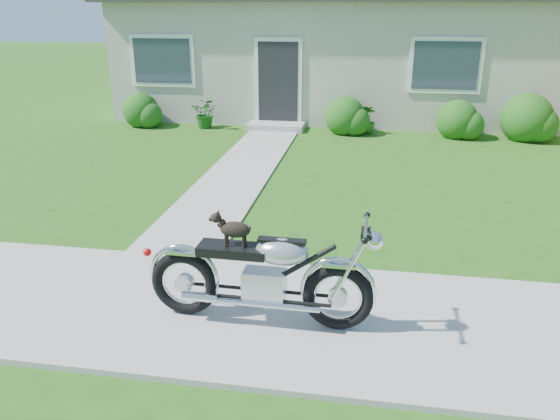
# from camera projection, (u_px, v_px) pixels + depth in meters

# --- Properties ---
(ground) EXTENTS (80.00, 80.00, 0.00)m
(ground) POSITION_uv_depth(u_px,v_px,m) (274.00, 315.00, 5.49)
(ground) COLOR #235114
(ground) RESTS_ON ground
(sidewalk) EXTENTS (24.00, 2.20, 0.04)m
(sidewalk) POSITION_uv_depth(u_px,v_px,m) (274.00, 313.00, 5.49)
(sidewalk) COLOR #9E9B93
(sidewalk) RESTS_ON ground
(walkway) EXTENTS (1.20, 8.00, 0.03)m
(walkway) POSITION_uv_depth(u_px,v_px,m) (243.00, 169.00, 10.34)
(walkway) COLOR #9E9B93
(walkway) RESTS_ON ground
(house) EXTENTS (12.60, 7.03, 4.50)m
(house) POSITION_uv_depth(u_px,v_px,m) (347.00, 34.00, 15.81)
(house) COLOR beige
(house) RESTS_ON ground
(shrub_row) EXTENTS (10.39, 1.16, 1.16)m
(shrub_row) POSITION_uv_depth(u_px,v_px,m) (393.00, 117.00, 12.97)
(shrub_row) COLOR #205516
(shrub_row) RESTS_ON ground
(potted_plant_left) EXTENTS (0.74, 0.66, 0.75)m
(potted_plant_left) POSITION_uv_depth(u_px,v_px,m) (206.00, 113.00, 13.77)
(potted_plant_left) COLOR #174E14
(potted_plant_left) RESTS_ON ground
(potted_plant_right) EXTENTS (0.45, 0.45, 0.69)m
(potted_plant_right) POSITION_uv_depth(u_px,v_px,m) (367.00, 120.00, 13.15)
(potted_plant_right) COLOR #27611A
(potted_plant_right) RESTS_ON ground
(motorcycle_with_dog) EXTENTS (2.22, 0.60, 1.09)m
(motorcycle_with_dog) POSITION_uv_depth(u_px,v_px,m) (264.00, 276.00, 5.14)
(motorcycle_with_dog) COLOR black
(motorcycle_with_dog) RESTS_ON sidewalk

